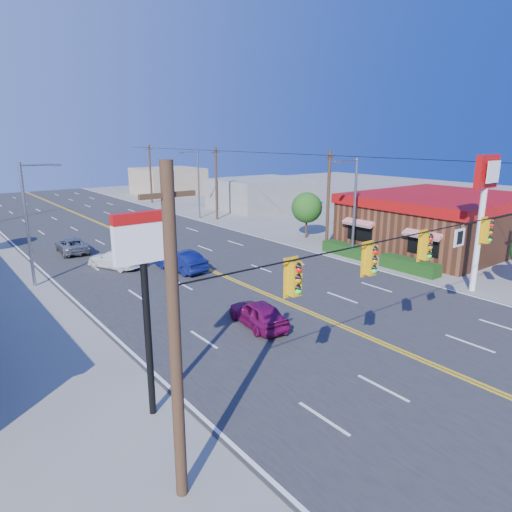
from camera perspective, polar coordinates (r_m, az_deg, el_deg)
ground at (r=21.51m, az=20.95°, el=-12.60°), size 160.00×160.00×0.00m
road at (r=35.28m, az=-7.56°, el=-1.05°), size 20.00×120.00×0.06m
signal_span at (r=19.74m, az=22.04°, el=0.05°), size 24.32×0.34×9.00m
kfc at (r=43.12m, az=21.88°, el=4.09°), size 16.30×12.40×4.70m
kfc_pylon at (r=31.09m, az=26.58°, el=6.74°), size 2.20×0.36×8.50m
pizza_hut_sign at (r=15.36m, az=-13.82°, el=-2.09°), size 1.90×0.30×6.85m
streetlight_se at (r=36.60m, az=12.04°, el=6.50°), size 2.55×0.25×8.00m
streetlight_ne at (r=55.20m, az=-7.37°, el=9.35°), size 2.55×0.25×8.00m
streetlight_sw at (r=32.51m, az=-26.43°, el=4.30°), size 2.55×0.25×8.00m
utility_pole_near at (r=40.33m, az=9.01°, el=6.92°), size 0.28×0.28×8.40m
utility_pole_mid at (r=54.25m, az=-4.99°, el=8.99°), size 0.28×0.28×8.40m
utility_pole_far at (r=70.06m, az=-13.05°, el=9.93°), size 0.28×0.28×8.40m
tree_kfc_rear at (r=44.22m, az=6.37°, el=6.02°), size 2.94×2.94×4.41m
bld_east_mid at (r=63.37m, az=0.64°, el=7.85°), size 12.00×10.00×4.00m
bld_east_far at (r=80.34m, az=-10.93°, el=9.17°), size 10.00×10.00×4.40m
car_magenta at (r=23.54m, az=0.26°, el=-7.32°), size 2.13×4.21×1.38m
car_blue at (r=33.48m, az=-9.42°, el=-0.69°), size 2.19×4.77×1.52m
car_white at (r=35.50m, az=-17.21°, el=-0.44°), size 3.51×4.91×1.32m
car_silver at (r=41.31m, az=-22.02°, el=1.18°), size 2.46×4.72×1.27m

